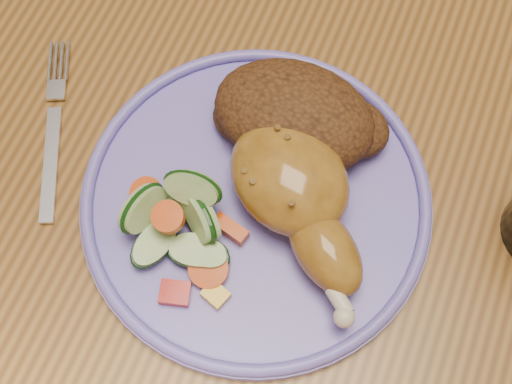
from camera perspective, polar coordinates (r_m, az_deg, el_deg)
ground at (r=1.33m, az=2.72°, el=-7.97°), size 4.00×4.00×0.00m
dining_table at (r=0.71m, az=5.10°, el=5.98°), size 0.90×1.40×0.75m
plate at (r=0.57m, az=0.00°, el=-0.82°), size 0.28×0.28×0.01m
plate_rim at (r=0.56m, az=0.00°, el=-0.40°), size 0.28×0.28×0.01m
chicken_leg at (r=0.54m, az=3.37°, el=-0.19°), size 0.16×0.16×0.06m
rice_pilaf at (r=0.57m, az=3.36°, el=5.99°), size 0.14×0.10×0.06m
vegetable_pile at (r=0.54m, az=-6.06°, el=-2.75°), size 0.11×0.11×0.05m
fork at (r=0.62m, az=-15.95°, el=4.33°), size 0.07×0.14×0.00m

